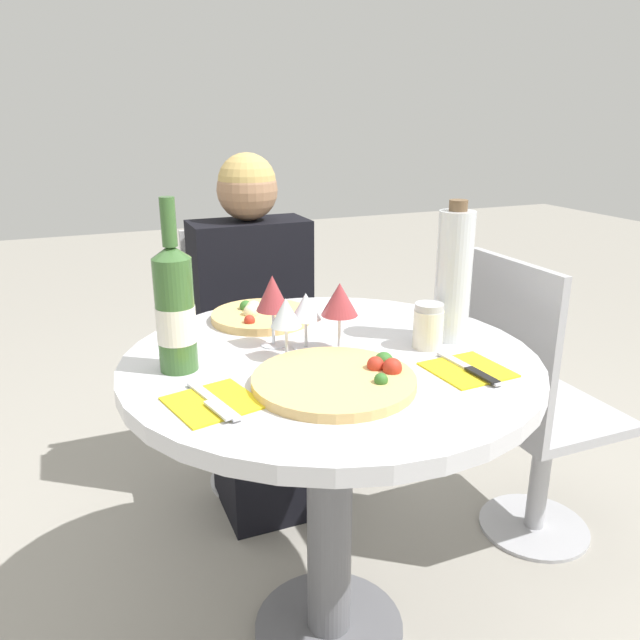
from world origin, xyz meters
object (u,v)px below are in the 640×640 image
dining_table (330,418)px  seated_diner (259,353)px  chair_behind_diner (248,364)px  tall_carafe (454,275)px  pizza_large (338,380)px  chair_empty_side (531,412)px  wine_bottle (175,309)px

dining_table → seated_diner: seated_diner is taller
chair_behind_diner → tall_carafe: size_ratio=2.76×
dining_table → tall_carafe: bearing=-1.2°
dining_table → chair_behind_diner: 0.83m
tall_carafe → pizza_large: bearing=-158.1°
chair_behind_diner → seated_diner: bearing=90.0°
chair_behind_diner → pizza_large: chair_behind_diner is taller
seated_diner → chair_empty_side: 0.86m
chair_behind_diner → tall_carafe: tall_carafe is taller
chair_behind_diner → chair_empty_side: bearing=134.8°
chair_empty_side → wine_bottle: wine_bottle is taller
tall_carafe → dining_table: bearing=178.8°
chair_behind_diner → pizza_large: size_ratio=2.78×
dining_table → wine_bottle: wine_bottle is taller
dining_table → wine_bottle: size_ratio=2.57×
seated_diner → pizza_large: (-0.09, -0.82, 0.25)m
dining_table → seated_diner: bearing=86.8°
tall_carafe → seated_diner: bearing=111.4°
seated_diner → chair_empty_side: bearing=141.2°
chair_behind_diner → tall_carafe: (0.26, -0.81, 0.49)m
chair_behind_diner → seated_diner: 0.16m
chair_empty_side → tall_carafe: bearing=-71.1°
seated_diner → wine_bottle: bearing=60.0°
seated_diner → chair_empty_side: (0.67, -0.54, -0.09)m
seated_diner → wine_bottle: size_ratio=3.25×
seated_diner → chair_empty_side: seated_diner is taller
pizza_large → dining_table: bearing=72.0°
dining_table → chair_behind_diner: (0.04, 0.80, -0.18)m
wine_bottle → dining_table: bearing=-9.3°
wine_bottle → chair_behind_diner: bearing=64.7°
dining_table → pizza_large: 0.23m
wine_bottle → tall_carafe: bearing=-5.4°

